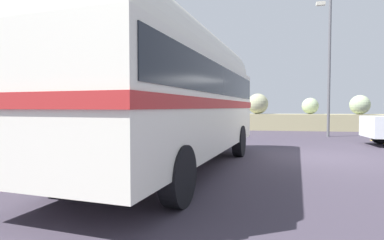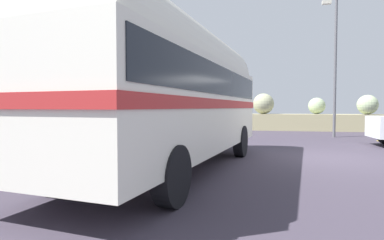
{
  "view_description": "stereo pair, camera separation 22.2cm",
  "coord_description": "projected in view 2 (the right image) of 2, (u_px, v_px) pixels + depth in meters",
  "views": [
    {
      "loc": [
        -2.32,
        -9.95,
        1.55
      ],
      "look_at": [
        -3.72,
        -1.98,
        1.22
      ],
      "focal_mm": 29.03,
      "sensor_mm": 36.0,
      "label": 1
    },
    {
      "loc": [
        -2.1,
        -9.91,
        1.55
      ],
      "look_at": [
        -3.72,
        -1.98,
        1.22
      ],
      "focal_mm": 29.03,
      "sensor_mm": 36.0,
      "label": 2
    }
  ],
  "objects": [
    {
      "name": "vintage_coach",
      "position": [
        174.0,
        87.0,
        7.51
      ],
      "size": [
        3.72,
        8.85,
        3.7
      ],
      "rotation": [
        0.0,
        0.0,
        -0.15
      ],
      "color": "black",
      "rests_on": "ground"
    },
    {
      "name": "lamp_post",
      "position": [
        334.0,
        60.0,
        15.82
      ],
      "size": [
        0.65,
        0.67,
        7.13
      ],
      "color": "#5B5B60",
      "rests_on": "ground"
    },
    {
      "name": "ground",
      "position": [
        326.0,
        158.0,
        9.34
      ],
      "size": [
        32.0,
        26.0,
        0.02
      ],
      "color": "#3C3542"
    },
    {
      "name": "breakwater",
      "position": [
        286.0,
        118.0,
        20.86
      ],
      "size": [
        31.36,
        1.97,
        2.49
      ],
      "color": "tan",
      "rests_on": "ground"
    },
    {
      "name": "second_coach",
      "position": [
        38.0,
        91.0,
        9.55
      ],
      "size": [
        4.48,
        8.91,
        3.7
      ],
      "rotation": [
        0.0,
        0.0,
        -0.25
      ],
      "color": "black",
      "rests_on": "ground"
    }
  ]
}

